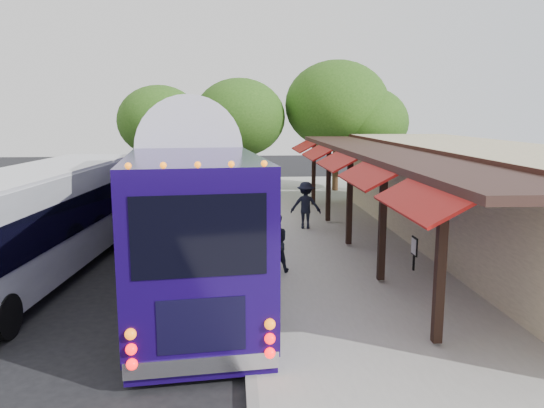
# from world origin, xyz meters

# --- Properties ---
(ground) EXTENTS (90.00, 90.00, 0.00)m
(ground) POSITION_xyz_m (0.00, 0.00, 0.00)
(ground) COLOR black
(ground) RESTS_ON ground
(sidewalk) EXTENTS (10.00, 40.00, 0.15)m
(sidewalk) POSITION_xyz_m (5.00, 4.00, 0.07)
(sidewalk) COLOR #9E9B93
(sidewalk) RESTS_ON ground
(curb) EXTENTS (0.20, 40.00, 0.16)m
(curb) POSITION_xyz_m (0.05, 4.00, 0.07)
(curb) COLOR gray
(curb) RESTS_ON ground
(station_shelter) EXTENTS (8.15, 20.00, 3.60)m
(station_shelter) POSITION_xyz_m (8.38, 4.00, 1.85)
(station_shelter) COLOR tan
(station_shelter) RESTS_ON ground
(coach_bus) EXTENTS (4.04, 13.11, 4.13)m
(coach_bus) POSITION_xyz_m (-1.45, 1.27, 2.22)
(coach_bus) COLOR #18064F
(coach_bus) RESTS_ON ground
(city_bus) EXTENTS (3.71, 11.90, 3.14)m
(city_bus) POSITION_xyz_m (-5.80, 1.52, 1.74)
(city_bus) COLOR #93969B
(city_bus) RESTS_ON ground
(ped_a) EXTENTS (0.77, 0.60, 1.86)m
(ped_a) POSITION_xyz_m (0.60, -0.98, 1.08)
(ped_a) COLOR black
(ped_a) RESTS_ON sidewalk
(ped_b) EXTENTS (0.87, 0.70, 1.71)m
(ped_b) POSITION_xyz_m (0.98, 1.19, 1.01)
(ped_b) COLOR black
(ped_b) RESTS_ON sidewalk
(ped_c) EXTENTS (1.06, 0.48, 1.79)m
(ped_c) POSITION_xyz_m (0.60, 4.35, 1.04)
(ped_c) COLOR black
(ped_c) RESTS_ON sidewalk
(ped_d) EXTENTS (1.31, 0.89, 1.87)m
(ped_d) POSITION_xyz_m (2.69, 6.97, 1.09)
(ped_d) COLOR black
(ped_d) RESTS_ON sidewalk
(sign_board) EXTENTS (0.06, 0.46, 1.00)m
(sign_board) POSITION_xyz_m (5.05, 1.00, 0.83)
(sign_board) COLOR black
(sign_board) RESTS_ON sidewalk
(tree_left) EXTENTS (5.19, 5.19, 6.65)m
(tree_left) POSITION_xyz_m (0.25, 16.83, 4.43)
(tree_left) COLOR #382314
(tree_left) RESTS_ON ground
(tree_mid) EXTENTS (6.03, 6.03, 7.72)m
(tree_mid) POSITION_xyz_m (5.91, 17.28, 5.15)
(tree_mid) COLOR #382314
(tree_mid) RESTS_ON ground
(tree_right) EXTENTS (4.85, 4.85, 6.21)m
(tree_right) POSITION_xyz_m (7.62, 17.00, 4.14)
(tree_right) COLOR #382314
(tree_right) RESTS_ON ground
(tree_far) EXTENTS (4.94, 4.94, 6.33)m
(tree_far) POSITION_xyz_m (-4.45, 18.47, 4.22)
(tree_far) COLOR #382314
(tree_far) RESTS_ON ground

